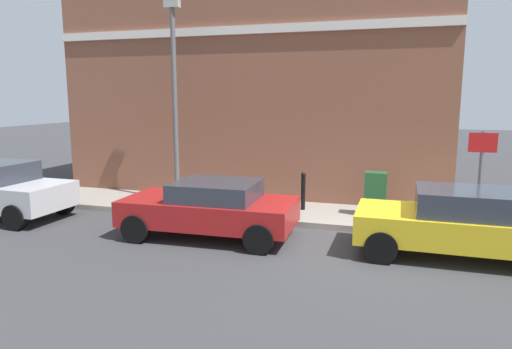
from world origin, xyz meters
TOP-DOWN VIEW (x-y plane):
  - ground at (0.00, 0.00)m, footprint 80.00×80.00m
  - sidewalk at (2.08, 6.00)m, footprint 2.24×30.00m
  - corner_building at (6.94, 4.08)m, footprint 7.59×12.17m
  - car_yellow at (-0.21, -1.98)m, footprint 1.89×4.51m
  - car_red at (-0.35, 3.58)m, footprint 2.04×3.98m
  - utility_cabinet at (2.15, 0.01)m, footprint 0.46×0.61m
  - bollard_near_cabinet at (2.25, 1.93)m, footprint 0.14×0.14m
  - street_sign at (1.41, -2.30)m, footprint 0.08×0.60m
  - lamppost at (2.27, 5.74)m, footprint 0.20×0.44m

SIDE VIEW (x-z plane):
  - ground at x=0.00m, z-range 0.00..0.00m
  - sidewalk at x=2.08m, z-range 0.00..0.15m
  - utility_cabinet at x=2.15m, z-range 0.11..1.26m
  - car_red at x=-0.35m, z-range 0.04..1.36m
  - bollard_near_cabinet at x=2.25m, z-range 0.19..1.22m
  - car_yellow at x=-0.21m, z-range 0.04..1.44m
  - street_sign at x=1.41m, z-range 0.51..2.81m
  - lamppost at x=2.27m, z-range 0.44..6.16m
  - corner_building at x=6.94m, z-range 0.00..7.76m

